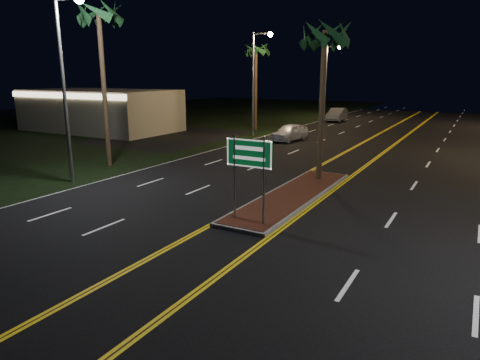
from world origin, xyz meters
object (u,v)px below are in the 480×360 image
Objects in this scene: commercial_building at (100,110)px; streetlight_left_mid at (257,72)px; palm_median at (325,35)px; car_far at (337,114)px; palm_left_near at (99,15)px; highway_sign at (249,161)px; palm_left_far at (256,50)px; car_near at (289,131)px; median_island at (293,196)px; streetlight_left_far at (329,73)px; streetlight_left_near at (67,70)px.

commercial_building is 1.67× the size of streetlight_left_mid.
palm_median is 1.55× the size of car_far.
commercial_building is 1.53× the size of palm_left_near.
highway_sign is 0.21× the size of commercial_building.
palm_left_far is at bearing 116.92° from highway_sign.
car_near is (-6.97, 20.19, -1.58)m from highway_sign.
streetlight_left_mid is 17.25m from palm_median.
median_island is at bearing -90.00° from palm_median.
streetlight_left_far is (0.00, 20.00, 0.00)m from streetlight_left_mid.
commercial_building is (-26.00, 17.19, -0.40)m from highway_sign.
palm_left_far is at bearing 118.67° from streetlight_left_mid.
commercial_building reaches higher than car_near.
commercial_building is at bearing 146.52° from highway_sign.
palm_left_far is 14.87m from car_far.
car_far is (2.43, 16.36, -4.76)m from streetlight_left_mid.
streetlight_left_near is at bearing -84.79° from palm_left_far.
median_island is 15.20m from palm_left_near.
streetlight_left_far is (15.39, 24.01, 3.65)m from commercial_building.
palm_median is at bearing -20.05° from commercial_building.
palm_left_far is at bearing 31.25° from commercial_building.
highway_sign is 0.36× the size of streetlight_left_near.
highway_sign is at bearing -80.66° from car_far.
streetlight_left_mid is (-10.61, 17.00, 5.57)m from median_island.
median_island is at bearing -26.55° from commercial_building.
highway_sign is 21.42m from car_near.
car_far is at bearing 102.29° from highway_sign.
car_near reaches higher than median_island.
car_near is (-6.97, 12.49, -6.45)m from palm_median.
streetlight_left_mid is 1.08× the size of palm_median.
median_island is 1.05× the size of palm_left_near.
palm_left_far is 1.78× the size of car_near.
palm_left_near is (13.50, -11.99, 6.68)m from commercial_building.
streetlight_left_mid is 1.00× the size of streetlight_left_far.
palm_median is 1.68× the size of car_near.
streetlight_left_far is 1.68× the size of car_far.
streetlight_left_far reaches higher than car_far.
streetlight_left_mid is at bearing -61.33° from palm_left_far.
streetlight_left_near reaches higher than car_far.
palm_left_far is at bearing -113.43° from car_far.
streetlight_left_far is 21.87m from car_near.
palm_left_far is at bearing 126.18° from palm_median.
streetlight_left_mid is 6.13m from car_near.
commercial_building reaches higher than car_far.
median_island is 20.80m from streetlight_left_mid.
palm_left_near reaches higher than highway_sign.
streetlight_left_far is at bearing 57.35° from commercial_building.
highway_sign is 28.77m from palm_left_far.
palm_left_near is at bearing -168.69° from palm_median.
highway_sign is at bearing -62.68° from car_near.
commercial_building is 3.03× the size of car_near.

